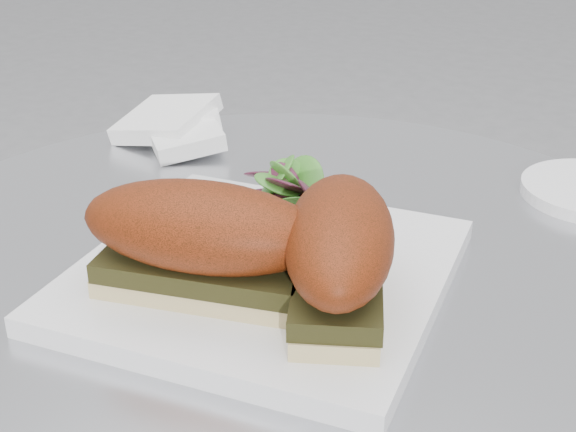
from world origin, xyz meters
name	(u,v)px	position (x,y,z in m)	size (l,w,h in m)	color
plate	(264,274)	(0.01, -0.04, 0.74)	(0.26, 0.26, 0.02)	white
sandwich_left	(202,238)	(-0.01, -0.09, 0.79)	(0.18, 0.11, 0.08)	tan
sandwich_right	(339,249)	(0.08, -0.06, 0.79)	(0.13, 0.17, 0.08)	tan
salad	(284,195)	(-0.01, 0.03, 0.77)	(0.10, 0.10, 0.05)	#509330
napkin	(176,137)	(-0.22, 0.16, 0.74)	(0.12, 0.12, 0.02)	white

